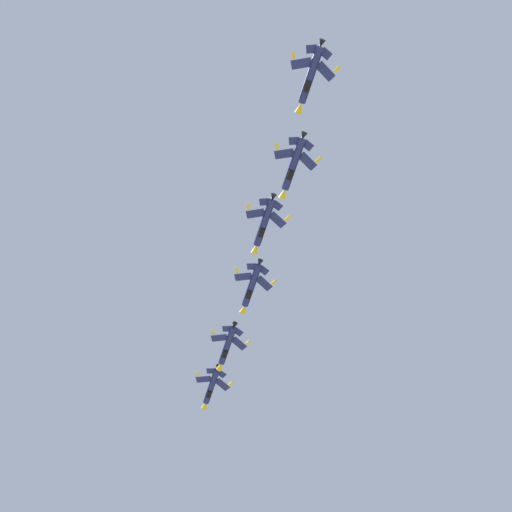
% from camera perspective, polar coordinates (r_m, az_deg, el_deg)
% --- Properties ---
extents(fighter_jet_lead, '(10.60, 15.97, 4.38)m').
position_cam_1_polar(fighter_jet_lead, '(186.83, -3.83, -11.04)').
color(fighter_jet_lead, navy).
extents(fighter_jet_left_wing, '(10.60, 15.97, 4.38)m').
position_cam_1_polar(fighter_jet_left_wing, '(175.77, -2.47, -7.67)').
color(fighter_jet_left_wing, navy).
extents(fighter_jet_right_wing, '(10.57, 15.97, 4.38)m').
position_cam_1_polar(fighter_jet_right_wing, '(163.48, -0.40, -2.60)').
color(fighter_jet_right_wing, navy).
extents(fighter_jet_left_outer, '(10.61, 15.97, 4.37)m').
position_cam_1_polar(fighter_jet_left_outer, '(154.83, 0.67, 2.74)').
color(fighter_jet_left_outer, navy).
extents(fighter_jet_right_outer, '(10.58, 15.97, 4.38)m').
position_cam_1_polar(fighter_jet_right_outer, '(146.70, 3.16, 7.67)').
color(fighter_jet_right_outer, navy).
extents(fighter_jet_trail_slot, '(10.59, 15.97, 4.38)m').
position_cam_1_polar(fighter_jet_trail_slot, '(144.48, 4.62, 14.93)').
color(fighter_jet_trail_slot, navy).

